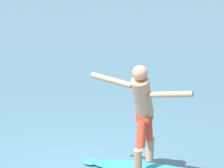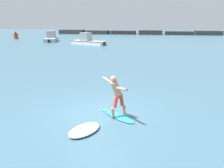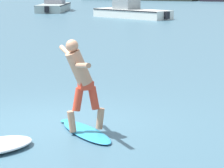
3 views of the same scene
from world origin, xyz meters
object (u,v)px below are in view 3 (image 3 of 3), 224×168
object	(u,v)px
surfer	(80,77)
fishing_boat_near_jetty	(54,4)
small_boat_offshore	(129,10)
surfboard	(86,131)

from	to	relation	value
surfer	fishing_boat_near_jetty	distance (m)	39.44
small_boat_offshore	surfboard	bearing A→B (deg)	-71.51
surfboard	fishing_boat_near_jetty	world-z (taller)	fishing_boat_near_jetty
surfboard	fishing_boat_near_jetty	bearing A→B (deg)	118.85
surfboard	surfer	size ratio (longest dim) A/B	0.99
surfer	fishing_boat_near_jetty	bearing A→B (deg)	118.72
surfer	fishing_boat_near_jetty	xyz separation A→B (m)	(-18.95, 34.58, -0.44)
surfboard	small_boat_offshore	world-z (taller)	small_boat_offshore
surfboard	small_boat_offshore	bearing A→B (deg)	108.49
fishing_boat_near_jetty	small_boat_offshore	distance (m)	10.76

